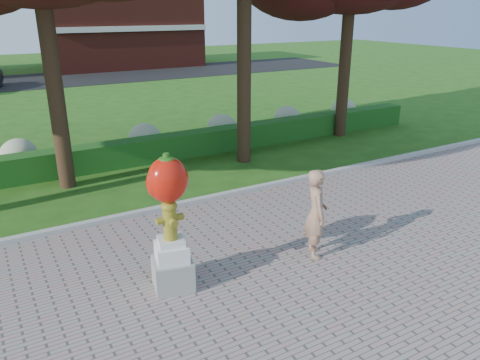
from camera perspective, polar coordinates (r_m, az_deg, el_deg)
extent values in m
plane|color=#255214|center=(9.49, -1.07, -9.91)|extent=(100.00, 100.00, 0.00)
cube|color=#ADADA5|center=(11.90, -8.07, -3.17)|extent=(40.00, 0.18, 0.15)
cube|color=#194B15|center=(15.37, -13.79, 3.18)|extent=(24.00, 0.70, 0.80)
ellipsoid|color=#ABB58A|center=(15.80, -25.35, 2.81)|extent=(1.10, 1.10, 0.99)
ellipsoid|color=#ABB58A|center=(16.53, -11.52, 5.10)|extent=(1.10, 1.10, 0.99)
ellipsoid|color=#ABB58A|center=(17.66, -2.24, 6.46)|extent=(1.10, 1.10, 0.99)
ellipsoid|color=#ABB58A|center=(19.19, 5.78, 7.51)|extent=(1.10, 1.10, 0.99)
ellipsoid|color=#ABB58A|center=(21.04, 12.53, 8.27)|extent=(1.10, 1.10, 0.99)
cube|color=black|center=(35.74, -23.72, 11.00)|extent=(50.00, 8.00, 0.02)
cube|color=maroon|center=(42.92, -14.38, 17.64)|extent=(12.00, 8.00, 6.40)
cylinder|color=black|center=(13.44, -21.83, 11.66)|extent=(0.44, 0.44, 6.16)
cylinder|color=black|center=(14.75, 0.50, 15.91)|extent=(0.44, 0.44, 7.28)
cylinder|color=black|center=(18.59, 12.70, 14.18)|extent=(0.44, 0.44, 5.88)
cube|color=gray|center=(8.61, -8.18, -11.16)|extent=(0.81, 0.81, 0.55)
cube|color=silver|center=(8.39, -8.33, -8.66)|extent=(0.65, 0.65, 0.31)
cube|color=silver|center=(8.29, -8.40, -7.40)|extent=(0.52, 0.52, 0.11)
cylinder|color=olive|center=(8.13, -8.53, -5.14)|extent=(0.24, 0.24, 0.61)
ellipsoid|color=olive|center=(8.01, -8.65, -3.16)|extent=(0.29, 0.29, 0.20)
cylinder|color=olive|center=(8.05, -9.72, -4.97)|extent=(0.13, 0.12, 0.12)
cylinder|color=olive|center=(8.16, -7.41, -4.48)|extent=(0.13, 0.12, 0.12)
cylinder|color=olive|center=(7.97, -8.12, -5.17)|extent=(0.13, 0.13, 0.13)
cylinder|color=olive|center=(7.97, -8.68, -2.58)|extent=(0.09, 0.09, 0.05)
ellipsoid|color=red|center=(7.83, -8.83, 0.01)|extent=(0.69, 0.62, 0.80)
ellipsoid|color=red|center=(7.78, -10.17, -0.40)|extent=(0.34, 0.34, 0.51)
ellipsoid|color=red|center=(7.91, -7.49, 0.11)|extent=(0.34, 0.34, 0.51)
cylinder|color=#286216|center=(7.71, -8.98, 2.76)|extent=(0.11, 0.11, 0.13)
ellipsoid|color=#286216|center=(7.72, -8.97, 2.53)|extent=(0.26, 0.26, 0.09)
imported|color=#A4785E|center=(9.38, 9.26, -4.03)|extent=(0.68, 0.79, 1.83)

